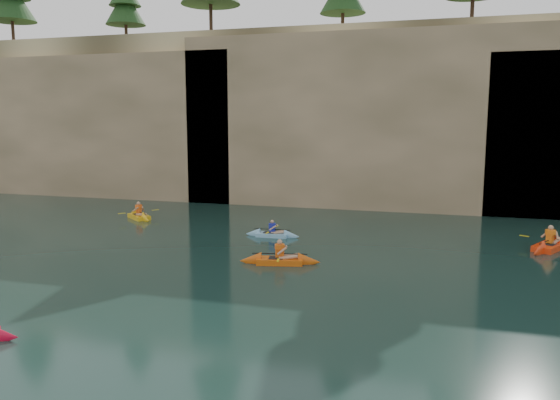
# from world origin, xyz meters

# --- Properties ---
(ground) EXTENTS (160.00, 160.00, 0.00)m
(ground) POSITION_xyz_m (0.00, 0.00, 0.00)
(ground) COLOR black
(ground) RESTS_ON ground
(cliff) EXTENTS (70.00, 16.00, 12.00)m
(cliff) POSITION_xyz_m (0.00, 30.00, 6.00)
(cliff) COLOR tan
(cliff) RESTS_ON ground
(cliff_slab_west) EXTENTS (26.00, 2.40, 10.56)m
(cliff_slab_west) POSITION_xyz_m (-20.00, 22.60, 5.28)
(cliff_slab_west) COLOR tan
(cliff_slab_west) RESTS_ON ground
(cliff_slab_center) EXTENTS (24.00, 2.40, 11.40)m
(cliff_slab_center) POSITION_xyz_m (2.00, 22.60, 5.70)
(cliff_slab_center) COLOR tan
(cliff_slab_center) RESTS_ON ground
(sea_cave_west) EXTENTS (4.50, 1.00, 4.00)m
(sea_cave_west) POSITION_xyz_m (-18.00, 21.95, 2.00)
(sea_cave_west) COLOR black
(sea_cave_west) RESTS_ON ground
(sea_cave_center) EXTENTS (3.50, 1.00, 3.20)m
(sea_cave_center) POSITION_xyz_m (-4.00, 21.95, 1.60)
(sea_cave_center) COLOR black
(sea_cave_center) RESTS_ON ground
(sea_cave_east) EXTENTS (5.00, 1.00, 4.50)m
(sea_cave_east) POSITION_xyz_m (10.00, 21.95, 2.25)
(sea_cave_east) COLOR black
(sea_cave_east) RESTS_ON ground
(kayaker_orange) EXTENTS (3.30, 2.37, 1.22)m
(kayaker_orange) POSITION_xyz_m (0.57, 7.82, 0.15)
(kayaker_orange) COLOR #D5540D
(kayaker_orange) RESTS_ON ground
(kayaker_red_far) EXTENTS (2.47, 3.60, 1.35)m
(kayaker_red_far) POSITION_xyz_m (11.29, 13.50, 0.16)
(kayaker_red_far) COLOR red
(kayaker_red_far) RESTS_ON ground
(kayaker_yellow) EXTENTS (2.82, 2.45, 1.23)m
(kayaker_yellow) POSITION_xyz_m (-10.01, 14.97, 0.15)
(kayaker_yellow) COLOR #EEB114
(kayaker_yellow) RESTS_ON ground
(kayaker_ltblue_mid) EXTENTS (2.74, 2.08, 1.03)m
(kayaker_ltblue_mid) POSITION_xyz_m (-1.20, 12.51, 0.13)
(kayaker_ltblue_mid) COLOR #83BADC
(kayaker_ltblue_mid) RESTS_ON ground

